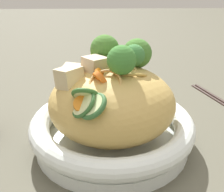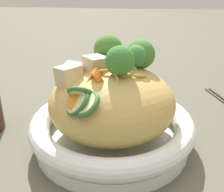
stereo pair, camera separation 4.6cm
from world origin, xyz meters
The scene contains 7 objects.
ground_plane centered at (0.00, 0.00, 0.00)m, with size 3.00×3.00×0.00m, color #585546.
serving_bowl centered at (0.00, 0.00, 0.03)m, with size 0.27×0.27×0.05m.
noodle_heap centered at (0.00, 0.00, 0.08)m, with size 0.20×0.20×0.13m.
broccoli_florets centered at (-0.03, 0.02, 0.15)m, with size 0.12×0.11×0.06m.
carrot_coins centered at (0.00, -0.02, 0.13)m, with size 0.17×0.08×0.04m.
zucchini_slices centered at (0.05, -0.02, 0.12)m, with size 0.18×0.12×0.04m.
chicken_chunks centered at (0.00, -0.05, 0.13)m, with size 0.07×0.08×0.04m.
Camera 2 is at (0.42, 0.03, 0.28)m, focal length 47.28 mm.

